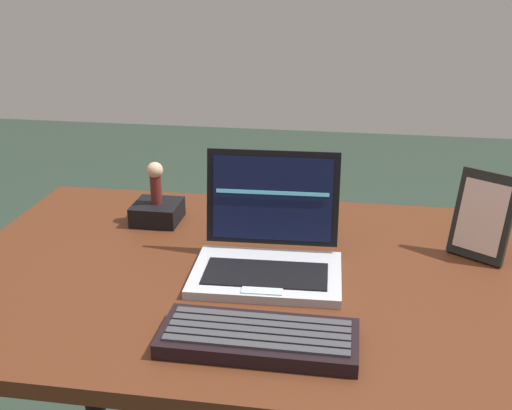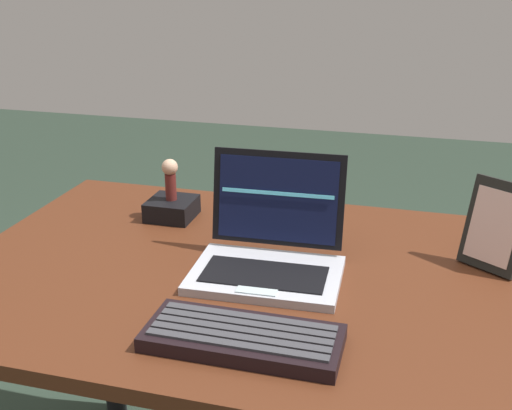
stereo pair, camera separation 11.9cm
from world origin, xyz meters
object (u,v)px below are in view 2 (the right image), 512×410
object	(u,v)px
laptop_front	(270,251)
photo_frame	(495,226)
external_keyboard	(243,337)
figurine_stand	(172,208)
figurine	(170,176)

from	to	relation	value
laptop_front	photo_frame	bearing A→B (deg)	17.34
external_keyboard	photo_frame	distance (m)	0.57
laptop_front	external_keyboard	size ratio (longest dim) A/B	0.93
figurine_stand	laptop_front	bearing A→B (deg)	-35.92
laptop_front	photo_frame	xyz separation A→B (m)	(0.43, 0.13, 0.05)
external_keyboard	figurine	xyz separation A→B (m)	(-0.32, 0.48, 0.09)
figurine_stand	external_keyboard	bearing A→B (deg)	-56.29
external_keyboard	laptop_front	bearing A→B (deg)	94.66
figurine	photo_frame	bearing A→B (deg)	-6.48
laptop_front	figurine	xyz separation A→B (m)	(-0.30, 0.21, 0.06)
external_keyboard	figurine_stand	distance (m)	0.57
external_keyboard	photo_frame	world-z (taller)	photo_frame
figurine_stand	figurine	size ratio (longest dim) A/B	1.07
external_keyboard	figurine	size ratio (longest dim) A/B	3.18
figurine_stand	figurine	bearing A→B (deg)	90.00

